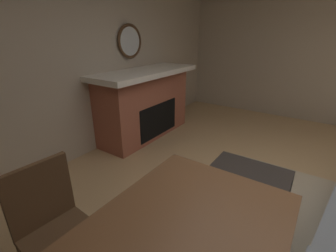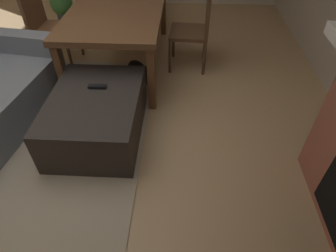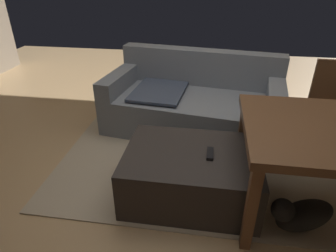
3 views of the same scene
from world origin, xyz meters
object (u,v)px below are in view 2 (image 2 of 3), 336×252
(tv_remote, at_px, (97,87))
(dining_chair_south, at_px, (197,25))
(dining_table, at_px, (119,10))
(ottoman_coffee_table, at_px, (97,116))
(potted_plant, at_px, (62,7))
(dining_chair_north, at_px, (45,21))
(small_dog, at_px, (139,73))

(tv_remote, xyz_separation_m, dining_chair_south, (1.15, -0.90, 0.09))
(tv_remote, distance_m, dining_table, 1.18)
(ottoman_coffee_table, distance_m, potted_plant, 2.62)
(ottoman_coffee_table, height_order, dining_chair_south, dining_chair_south)
(ottoman_coffee_table, distance_m, dining_chair_north, 1.60)
(tv_remote, bearing_deg, dining_chair_south, -38.04)
(dining_table, distance_m, dining_chair_south, 0.90)
(tv_remote, distance_m, dining_chair_north, 1.46)
(tv_remote, relative_size, small_dog, 0.31)
(ottoman_coffee_table, bearing_deg, dining_chair_north, 33.89)
(dining_table, relative_size, small_dog, 3.64)
(dining_chair_south, bearing_deg, ottoman_coffee_table, 144.85)
(ottoman_coffee_table, distance_m, tv_remote, 0.26)
(dining_table, xyz_separation_m, potted_plant, (1.09, 1.10, -0.38))
(dining_chair_south, xyz_separation_m, potted_plant, (1.09, 1.99, -0.23))
(dining_chair_north, distance_m, potted_plant, 1.12)
(ottoman_coffee_table, xyz_separation_m, dining_chair_north, (1.30, 0.87, 0.31))
(dining_table, height_order, small_dog, dining_table)
(dining_chair_south, height_order, potted_plant, dining_chair_south)
(ottoman_coffee_table, distance_m, dining_table, 1.38)
(ottoman_coffee_table, relative_size, dining_chair_south, 1.13)
(dining_chair_north, relative_size, potted_plant, 1.78)
(dining_table, distance_m, potted_plant, 1.59)
(dining_chair_north, bearing_deg, potted_plant, 10.92)
(tv_remote, height_order, dining_table, dining_table)
(dining_chair_south, xyz_separation_m, dining_chair_north, (0.01, 1.78, 0.00))
(dining_chair_north, height_order, potted_plant, dining_chair_north)
(ottoman_coffee_table, bearing_deg, small_dog, -19.14)
(dining_chair_south, height_order, small_dog, dining_chair_south)
(small_dog, bearing_deg, ottoman_coffee_table, 160.86)
(dining_chair_north, bearing_deg, small_dog, -113.61)
(dining_chair_north, xyz_separation_m, potted_plant, (1.08, 0.21, -0.23))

